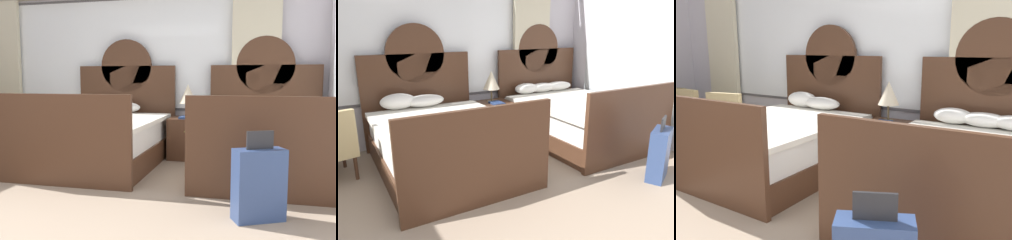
# 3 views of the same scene
# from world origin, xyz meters

# --- Properties ---
(wall_back_window) EXTENTS (6.60, 0.22, 2.70)m
(wall_back_window) POSITION_xyz_m (0.00, 4.13, 1.43)
(wall_back_window) COLOR silver
(wall_back_window) RESTS_ON ground_plane
(bed_near_window) EXTENTS (1.65, 2.22, 1.85)m
(bed_near_window) POSITION_xyz_m (0.14, 2.98, 0.38)
(bed_near_window) COLOR #472B1C
(bed_near_window) RESTS_ON ground_plane
(bed_near_mirror) EXTENTS (1.65, 2.22, 1.85)m
(bed_near_mirror) POSITION_xyz_m (2.38, 2.99, 0.39)
(bed_near_mirror) COLOR #472B1C
(bed_near_mirror) RESTS_ON ground_plane
(nightstand_between_beds) EXTENTS (0.55, 0.58, 0.62)m
(nightstand_between_beds) POSITION_xyz_m (1.26, 3.63, 0.31)
(nightstand_between_beds) COLOR #472B1C
(nightstand_between_beds) RESTS_ON ground_plane
(table_lamp_on_nightstand) EXTENTS (0.27, 0.27, 0.50)m
(table_lamp_on_nightstand) POSITION_xyz_m (1.24, 3.69, 0.97)
(table_lamp_on_nightstand) COLOR brown
(table_lamp_on_nightstand) RESTS_ON nightstand_between_beds
(book_on_nightstand) EXTENTS (0.18, 0.26, 0.03)m
(book_on_nightstand) POSITION_xyz_m (1.24, 3.52, 0.63)
(book_on_nightstand) COLOR navy
(book_on_nightstand) RESTS_ON nightstand_between_beds
(suitcase_on_floor) EXTENTS (0.47, 0.36, 0.78)m
(suitcase_on_floor) POSITION_xyz_m (2.28, 1.35, 0.32)
(suitcase_on_floor) COLOR navy
(suitcase_on_floor) RESTS_ON ground_plane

